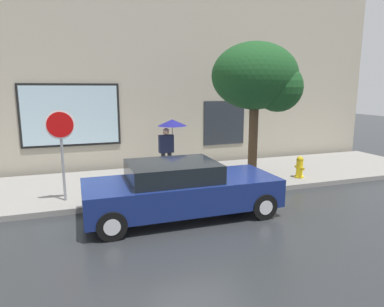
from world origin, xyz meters
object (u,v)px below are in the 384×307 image
Objects in this scene: street_tree at (260,79)px; stop_sign at (61,137)px; fire_hydrant at (300,167)px; pedestrian_with_umbrella at (170,132)px; parked_car at (180,189)px.

stop_sign is (-5.85, -0.09, -1.53)m from street_tree.
fire_hydrant is 0.37× the size of pedestrian_with_umbrella.
fire_hydrant is 3.30m from street_tree.
stop_sign is (-3.37, -1.57, 0.17)m from pedestrian_with_umbrella.
fire_hydrant is at bearing -21.19° from pedestrian_with_umbrella.
fire_hydrant is 7.55m from stop_sign.
parked_car is 3.49m from pedestrian_with_umbrella.
fire_hydrant is at bearing -3.37° from street_tree.
parked_car is 4.52m from street_tree.
fire_hydrant is 4.51m from pedestrian_with_umbrella.
parked_car is at bearing -150.15° from street_tree.
street_tree reaches higher than stop_sign.
parked_car is at bearing -32.30° from stop_sign.
stop_sign is at bearing -179.14° from street_tree.
street_tree is at bearing 29.85° from parked_car.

